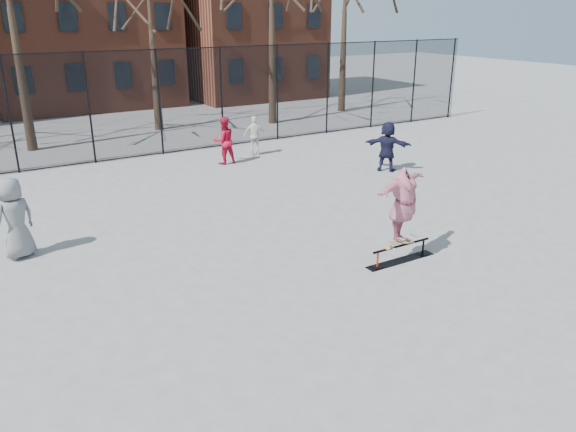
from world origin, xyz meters
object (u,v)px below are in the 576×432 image
bystander_navy (387,146)px  skater (403,206)px  skateboard (400,243)px  skate_rail (401,254)px  bystander_white (255,136)px  bystander_red (224,141)px  bystander_grey (15,218)px

bystander_navy → skater: bearing=101.6°
skateboard → skater: 0.88m
skate_rail → bystander_white: 10.59m
bystander_red → bystander_navy: 5.86m
bystander_white → bystander_grey: bearing=52.0°
bystander_red → bystander_navy: bystander_navy is taller
skateboard → bystander_navy: bearing=51.7°
skate_rail → bystander_navy: bearing=52.0°
skateboard → bystander_navy: (4.74, 6.01, 0.43)m
skate_rail → bystander_grey: bystander_grey is taller
skater → bystander_red: skater is taller
skate_rail → bystander_navy: 7.66m
skate_rail → bystander_red: (0.27, 9.84, 0.70)m
bystander_white → bystander_navy: bystander_navy is taller
skate_rail → bystander_red: bearing=88.5°
bystander_red → bystander_white: bystander_red is taller
bystander_grey → bystander_red: size_ratio=1.10×
skate_rail → bystander_grey: 8.70m
skater → bystander_red: 9.86m
bystander_grey → skate_rail: bearing=121.4°
skater → bystander_white: skater is taller
skate_rail → skater: bearing=180.0°
skateboard → bystander_grey: (-7.25, 4.69, 0.49)m
skate_rail → bystander_navy: size_ratio=1.04×
skate_rail → bystander_red: size_ratio=1.06×
skate_rail → skater: size_ratio=0.89×
skateboard → bystander_white: bearing=79.8°
bystander_grey → bystander_white: bystander_grey is taller
skater → bystander_grey: size_ratio=1.09×
skate_rail → bystander_red: 9.87m
bystander_white → bystander_navy: (2.86, -4.40, 0.11)m
skater → bystander_grey: bearing=124.5°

